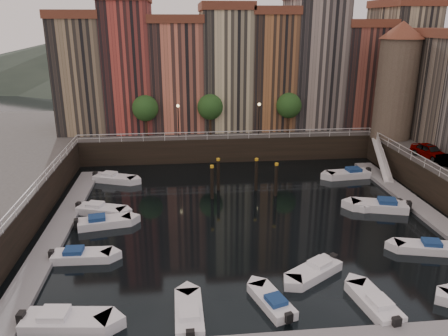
{
  "coord_description": "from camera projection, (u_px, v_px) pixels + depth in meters",
  "views": [
    {
      "loc": [
        -5.79,
        -35.62,
        16.6
      ],
      "look_at": [
        -1.73,
        4.0,
        3.29
      ],
      "focal_mm": 35.0,
      "sensor_mm": 36.0,
      "label": 1
    }
  ],
  "objects": [
    {
      "name": "ground",
      "position": [
        247.0,
        216.0,
        39.43
      ],
      "size": [
        200.0,
        200.0,
        0.0
      ],
      "primitive_type": "plane",
      "color": "black",
      "rests_on": "ground"
    },
    {
      "name": "quay_far",
      "position": [
        220.0,
        132.0,
        63.48
      ],
      "size": [
        80.0,
        20.0,
        3.0
      ],
      "primitive_type": "cube",
      "color": "black",
      "rests_on": "ground"
    },
    {
      "name": "dock_left",
      "position": [
        60.0,
        227.0,
        36.86
      ],
      "size": [
        2.0,
        28.0,
        0.35
      ],
      "primitive_type": "cube",
      "color": "gray",
      "rests_on": "ground"
    },
    {
      "name": "dock_right",
      "position": [
        424.0,
        211.0,
        39.99
      ],
      "size": [
        2.0,
        28.0,
        0.35
      ],
      "primitive_type": "cube",
      "color": "gray",
      "rests_on": "ground"
    },
    {
      "name": "mountains",
      "position": [
        201.0,
        51.0,
        140.86
      ],
      "size": [
        145.0,
        100.0,
        18.0
      ],
      "color": "#2D382D",
      "rests_on": "ground"
    },
    {
      "name": "far_terrace",
      "position": [
        247.0,
        67.0,
        58.45
      ],
      "size": [
        48.7,
        10.3,
        17.5
      ],
      "color": "#917B5C",
      "rests_on": "quay_far"
    },
    {
      "name": "corner_tower",
      "position": [
        397.0,
        79.0,
        51.81
      ],
      "size": [
        5.2,
        5.2,
        13.8
      ],
      "color": "#6B5B4C",
      "rests_on": "quay_right"
    },
    {
      "name": "promenade_trees",
      "position": [
        216.0,
        107.0,
        54.38
      ],
      "size": [
        21.2,
        3.2,
        5.2
      ],
      "color": "black",
      "rests_on": "quay_far"
    },
    {
      "name": "street_lamps",
      "position": [
        219.0,
        114.0,
        53.69
      ],
      "size": [
        10.36,
        0.36,
        4.18
      ],
      "color": "black",
      "rests_on": "quay_far"
    },
    {
      "name": "railings",
      "position": [
        241.0,
        160.0,
        42.83
      ],
      "size": [
        36.08,
        34.04,
        0.52
      ],
      "color": "white",
      "rests_on": "ground"
    },
    {
      "name": "gangway",
      "position": [
        382.0,
        158.0,
        49.91
      ],
      "size": [
        2.78,
        8.32,
        3.73
      ],
      "color": "white",
      "rests_on": "ground"
    },
    {
      "name": "mooring_pilings",
      "position": [
        241.0,
        178.0,
        44.02
      ],
      "size": [
        6.75,
        2.56,
        3.78
      ],
      "color": "black",
      "rests_on": "ground"
    },
    {
      "name": "boat_left_0",
      "position": [
        65.0,
        321.0,
        24.87
      ],
      "size": [
        5.31,
        2.41,
        1.2
      ],
      "rotation": [
        0.0,
        0.0,
        -0.11
      ],
      "color": "white",
      "rests_on": "ground"
    },
    {
      "name": "boat_left_1",
      "position": [
        81.0,
        256.0,
        32.01
      ],
      "size": [
        4.46,
        1.74,
        1.02
      ],
      "rotation": [
        0.0,
        0.0,
        -0.03
      ],
      "color": "white",
      "rests_on": "ground"
    },
    {
      "name": "boat_left_2",
      "position": [
        103.0,
        222.0,
        37.35
      ],
      "size": [
        4.79,
        2.45,
        1.07
      ],
      "rotation": [
        0.0,
        0.0,
        0.18
      ],
      "color": "white",
      "rests_on": "ground"
    },
    {
      "name": "boat_left_3",
      "position": [
        100.0,
        210.0,
        39.84
      ],
      "size": [
        4.75,
        2.95,
        1.07
      ],
      "rotation": [
        0.0,
        0.0,
        -0.31
      ],
      "color": "white",
      "rests_on": "ground"
    },
    {
      "name": "boat_left_4",
      "position": [
        114.0,
        178.0,
        47.76
      ],
      "size": [
        4.92,
        3.22,
        1.11
      ],
      "rotation": [
        0.0,
        0.0,
        -0.35
      ],
      "color": "white",
      "rests_on": "ground"
    },
    {
      "name": "boat_right_1",
      "position": [
        425.0,
        247.0,
        33.23
      ],
      "size": [
        4.48,
        2.52,
        1.0
      ],
      "rotation": [
        0.0,
        0.0,
        2.9
      ],
      "color": "white",
      "rests_on": "ground"
    },
    {
      "name": "boat_right_2",
      "position": [
        381.0,
        206.0,
        40.57
      ],
      "size": [
        5.41,
        3.19,
        1.21
      ],
      "rotation": [
        0.0,
        0.0,
        2.87
      ],
      "color": "white",
      "rests_on": "ground"
    },
    {
      "name": "boat_right_3",
      "position": [
        381.0,
        205.0,
        40.86
      ],
      "size": [
        4.25,
        1.89,
        0.96
      ],
      "rotation": [
        0.0,
        0.0,
        3.24
      ],
      "color": "white",
      "rests_on": "ground"
    },
    {
      "name": "boat_right_4",
      "position": [
        349.0,
        174.0,
        49.12
      ],
      "size": [
        5.14,
        2.28,
        1.16
      ],
      "rotation": [
        0.0,
        0.0,
        3.24
      ],
      "color": "white",
      "rests_on": "ground"
    },
    {
      "name": "boat_near_1",
      "position": [
        189.0,
        314.0,
        25.59
      ],
      "size": [
        1.68,
        4.49,
        1.03
      ],
      "rotation": [
        0.0,
        0.0,
        1.58
      ],
      "color": "white",
      "rests_on": "ground"
    },
    {
      "name": "boat_near_2",
      "position": [
        272.0,
        302.0,
        26.77
      ],
      "size": [
        2.59,
        4.17,
        0.94
      ],
      "rotation": [
        0.0,
        0.0,
        1.88
      ],
      "color": "white",
      "rests_on": "ground"
    },
    {
      "name": "boat_near_3",
      "position": [
        375.0,
        303.0,
        26.57
      ],
      "size": [
        2.27,
        4.62,
        1.04
      ],
      "rotation": [
        0.0,
        0.0,
        1.72
      ],
      "color": "white",
      "rests_on": "ground"
    },
    {
      "name": "car_a",
      "position": [
        430.0,
        152.0,
        45.6
      ],
      "size": [
        2.65,
        4.62,
        1.48
      ],
      "primitive_type": "imported",
      "rotation": [
        0.0,
        0.0,
        0.22
      ],
      "color": "gray",
      "rests_on": "quay_right"
    },
    {
      "name": "boat_extra_659",
      "position": [
        315.0,
        271.0,
        30.04
      ],
      "size": [
        4.47,
        3.76,
        1.05
      ],
      "rotation": [
        0.0,
        0.0,
        3.73
      ],
      "color": "white",
      "rests_on": "ground"
    }
  ]
}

